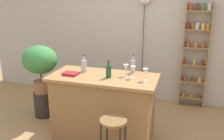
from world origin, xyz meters
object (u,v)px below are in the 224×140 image
object	(u,v)px
cookbook	(71,74)
wine_glass_center	(133,70)
bottle_sauce_amber	(84,65)
spice_shelf	(195,51)
plant_stool	(44,104)
potted_plant	(40,62)
bottle_spirits_clear	(109,71)
wine_glass_left	(126,68)
bottle_olive_oil	(133,66)
bar_stool	(113,132)
wine_glass_right	(146,72)
pendant_globe_light	(145,0)

from	to	relation	value
cookbook	wine_glass_center	bearing A→B (deg)	11.23
bottle_sauce_amber	cookbook	bearing A→B (deg)	-120.25
spice_shelf	plant_stool	xyz separation A→B (m)	(-2.45, -1.20, -0.84)
potted_plant	bottle_spirits_clear	distance (m)	1.35
bottle_sauce_amber	wine_glass_left	world-z (taller)	bottle_sauce_amber
spice_shelf	bottle_olive_oil	distance (m)	1.52
bottle_sauce_amber	cookbook	size ratio (longest dim) A/B	1.20
bar_stool	bottle_spirits_clear	world-z (taller)	bottle_spirits_clear
plant_stool	wine_glass_left	bearing A→B (deg)	-7.47
bottle_sauce_amber	wine_glass_right	size ratio (longest dim) A/B	1.53
potted_plant	plant_stool	bearing A→B (deg)	153.43
bottle_sauce_amber	bar_stool	bearing A→B (deg)	-47.63
pendant_globe_light	wine_glass_right	bearing A→B (deg)	-78.42
potted_plant	wine_glass_left	distance (m)	1.53
cookbook	bottle_sauce_amber	bearing A→B (deg)	62.20
spice_shelf	plant_stool	size ratio (longest dim) A/B	4.44
bar_stool	wine_glass_right	xyz separation A→B (m)	(0.25, 0.62, 0.58)
bottle_olive_oil	wine_glass_center	world-z (taller)	bottle_olive_oil
bar_stool	cookbook	bearing A→B (deg)	145.64
cookbook	bottle_spirits_clear	bearing A→B (deg)	7.95
wine_glass_center	wine_glass_right	distance (m)	0.19
bottle_olive_oil	wine_glass_left	distance (m)	0.17
bottle_spirits_clear	plant_stool	bearing A→B (deg)	165.33
cookbook	spice_shelf	bearing A→B (deg)	45.70
wine_glass_center	cookbook	bearing A→B (deg)	-171.22
bar_stool	cookbook	xyz separation A→B (m)	(-0.80, 0.55, 0.48)
cookbook	wine_glass_left	bearing A→B (deg)	16.94
spice_shelf	bottle_spirits_clear	xyz separation A→B (m)	(-1.15, -1.54, -0.03)
wine_glass_left	bar_stool	bearing A→B (deg)	-86.69
spice_shelf	cookbook	xyz separation A→B (m)	(-1.69, -1.59, -0.10)
bottle_spirits_clear	spice_shelf	bearing A→B (deg)	53.36
plant_stool	spice_shelf	bearing A→B (deg)	26.11
plant_stool	bottle_olive_oil	size ratio (longest dim) A/B	1.60
bottle_spirits_clear	cookbook	size ratio (longest dim) A/B	1.14
spice_shelf	wine_glass_center	world-z (taller)	spice_shelf
spice_shelf	bottle_olive_oil	world-z (taller)	spice_shelf
cookbook	pendant_globe_light	size ratio (longest dim) A/B	0.10
bottle_spirits_clear	bottle_olive_oil	distance (m)	0.41
bar_stool	bottle_olive_oil	size ratio (longest dim) A/B	2.36
plant_stool	bottle_spirits_clear	world-z (taller)	bottle_spirits_clear
bottle_spirits_clear	wine_glass_right	xyz separation A→B (m)	(0.50, 0.02, 0.03)
bottle_spirits_clear	wine_glass_center	bearing A→B (deg)	14.22
bottle_olive_oil	pendant_globe_light	distance (m)	1.57
bottle_olive_oil	wine_glass_left	xyz separation A→B (m)	(-0.06, -0.16, 0.01)
spice_shelf	plant_stool	bearing A→B (deg)	-153.89
bar_stool	potted_plant	world-z (taller)	potted_plant
spice_shelf	wine_glass_center	xyz separation A→B (m)	(-0.82, -1.46, -0.00)
bottle_spirits_clear	bottle_olive_oil	bearing A→B (deg)	47.89
bottle_olive_oil	bottle_sauce_amber	bearing A→B (deg)	-167.73
bottle_olive_oil	pendant_globe_light	size ratio (longest dim) A/B	0.13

